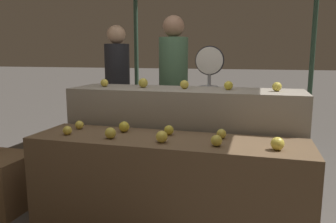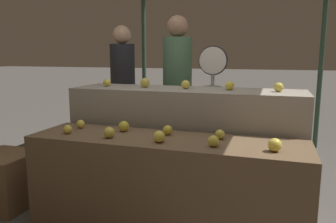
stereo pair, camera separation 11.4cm
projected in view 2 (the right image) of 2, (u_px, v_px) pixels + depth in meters
The scene contains 20 objects.
display_counter_front at pixel (165, 188), 2.50m from camera, with size 2.08×0.55×0.77m, color brown.
display_counter_back at pixel (185, 147), 3.03m from camera, with size 2.08×0.55×1.08m, color gray.
apple_front_0 at pixel (68, 129), 2.57m from camera, with size 0.07×0.07×0.07m, color yellow.
apple_front_1 at pixel (109, 133), 2.44m from camera, with size 0.08×0.08×0.08m, color gold.
apple_front_2 at pixel (159, 137), 2.31m from camera, with size 0.08×0.08×0.08m, color yellow.
apple_front_3 at pixel (213, 141), 2.21m from camera, with size 0.08×0.08×0.08m, color gold.
apple_front_4 at pixel (275, 145), 2.10m from camera, with size 0.09×0.09×0.09m, color yellow.
apple_front_5 at pixel (81, 124), 2.77m from camera, with size 0.07×0.07×0.07m, color yellow.
apple_front_6 at pixel (124, 126), 2.64m from camera, with size 0.09×0.09×0.09m, color gold.
apple_front_7 at pixel (168, 130), 2.53m from camera, with size 0.08×0.08×0.08m, color gold.
apple_front_8 at pixel (220, 134), 2.41m from camera, with size 0.07×0.07×0.07m, color gold.
apple_back_0 at pixel (107, 83), 3.16m from camera, with size 0.07×0.07×0.07m, color yellow.
apple_back_1 at pixel (145, 83), 3.06m from camera, with size 0.09×0.09×0.09m, color gold.
apple_back_2 at pixel (186, 85), 2.93m from camera, with size 0.08×0.08×0.08m, color yellow.
apple_back_3 at pixel (230, 86), 2.82m from camera, with size 0.08×0.08×0.08m, color gold.
apple_back_4 at pixel (279, 87), 2.69m from camera, with size 0.08×0.08×0.08m, color gold.
produce_scale at pixel (212, 84), 3.44m from camera, with size 0.30×0.20×1.48m.
person_vendor_at_scale at pixel (177, 83), 3.70m from camera, with size 0.37×0.37×1.82m.
person_customer_left at pixel (123, 83), 4.16m from camera, with size 0.35×0.35×1.75m.
wooden_crate_side at pixel (6, 180), 3.02m from camera, with size 0.50×0.50×0.50m, color brown.
Camera 2 is at (0.75, -2.24, 1.39)m, focal length 35.00 mm.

